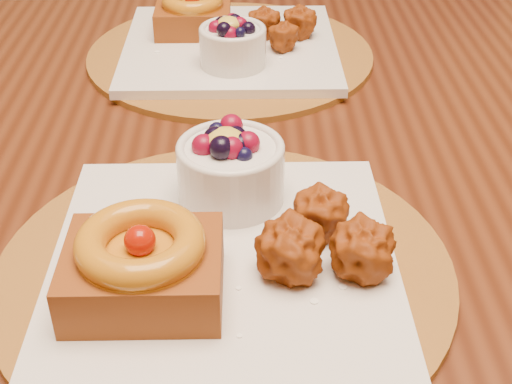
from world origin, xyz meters
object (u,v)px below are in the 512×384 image
place_setting_near (220,242)px  place_setting_far (228,43)px  chair_far (291,43)px  dining_table (230,197)px

place_setting_near → place_setting_far: size_ratio=1.00×
place_setting_far → chair_far: chair_far is taller
place_setting_near → chair_far: bearing=82.9°
place_setting_far → chair_far: bearing=77.6°
dining_table → place_setting_near: (-0.00, -0.21, 0.11)m
place_setting_near → place_setting_far: (0.00, 0.43, -0.01)m
dining_table → chair_far: bearing=81.2°
place_setting_far → chair_far: 0.61m
place_setting_near → chair_far: size_ratio=0.39×
dining_table → place_setting_near: bearing=-90.9°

